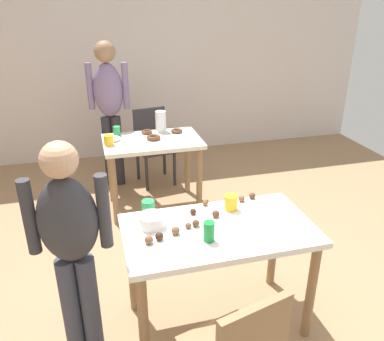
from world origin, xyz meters
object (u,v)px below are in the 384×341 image
chair_far_table (153,141)px  pitcher_far (161,121)px  dining_table_far (153,152)px  dining_table_near (219,243)px  person_girl_near (71,241)px  mixing_bowl (152,221)px  person_adult_far (109,102)px  soda_can (209,231)px

chair_far_table → pitcher_far: (0.02, -0.43, 0.36)m
dining_table_far → dining_table_near: bearing=-85.7°
dining_table_far → person_girl_near: (-0.74, -1.75, 0.22)m
dining_table_near → mixing_bowl: mixing_bowl is taller
dining_table_near → dining_table_far: size_ratio=1.23×
chair_far_table → person_girl_near: 2.58m
dining_table_far → mixing_bowl: (-0.27, -1.58, 0.17)m
person_adult_far → mixing_bowl: person_adult_far is taller
dining_table_far → person_adult_far: person_adult_far is taller
dining_table_near → person_adult_far: person_adult_far is taller
dining_table_near → person_adult_far: size_ratio=0.72×
person_girl_near → person_adult_far: bearing=80.9°
dining_table_near → mixing_bowl: (-0.40, 0.12, 0.15)m
chair_far_table → pitcher_far: bearing=-86.7°
person_girl_near → soda_can: bearing=-5.0°
dining_table_far → pitcher_far: size_ratio=4.47×
soda_can → pitcher_far: size_ratio=0.57×
person_girl_near → mixing_bowl: 0.50m
dining_table_far → person_adult_far: 0.84m
dining_table_near → soda_can: (-0.10, -0.12, 0.17)m
person_girl_near → dining_table_far: bearing=67.1°
dining_table_far → soda_can: (0.02, -1.82, 0.20)m
dining_table_near → person_girl_near: person_girl_near is taller
person_adult_far → dining_table_near: bearing=-78.5°
dining_table_near → mixing_bowl: bearing=163.2°
dining_table_near → soda_can: size_ratio=9.64×
chair_far_table → pitcher_far: size_ratio=4.06×
pitcher_far → mixing_bowl: bearing=-102.5°
dining_table_near → pitcher_far: (0.01, 1.94, 0.22)m
dining_table_near → chair_far_table: chair_far_table is taller
person_adult_far → soda_can: person_adult_far is taller
dining_table_far → person_girl_near: size_ratio=0.68×
dining_table_near → person_adult_far: (-0.48, 2.37, 0.35)m
mixing_bowl → soda_can: soda_can is taller
person_girl_near → person_adult_far: (0.39, 2.42, 0.15)m
dining_table_near → dining_table_far: 1.71m
person_adult_far → pitcher_far: size_ratio=7.62×
person_girl_near → mixing_bowl: person_girl_near is taller
dining_table_near → person_girl_near: (-0.87, -0.05, 0.20)m
dining_table_far → chair_far_table: bearing=80.6°
person_adult_far → pitcher_far: person_adult_far is taller
pitcher_far → chair_far_table: bearing=93.3°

